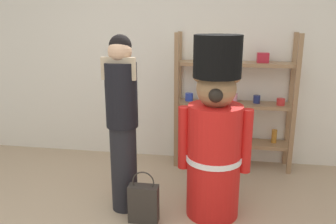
% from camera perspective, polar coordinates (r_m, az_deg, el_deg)
% --- Properties ---
extents(back_wall, '(6.40, 0.12, 2.60)m').
position_cam_1_polar(back_wall, '(4.50, -0.02, 8.58)').
color(back_wall, silver).
rests_on(back_wall, ground_plane).
extents(merchandise_shelf, '(1.43, 0.35, 1.66)m').
position_cam_1_polar(merchandise_shelf, '(4.31, 10.63, 1.69)').
color(merchandise_shelf, '#93704C').
rests_on(merchandise_shelf, ground_plane).
extents(teddy_bear_guard, '(0.67, 0.52, 1.69)m').
position_cam_1_polar(teddy_bear_guard, '(3.18, 7.71, -3.95)').
color(teddy_bear_guard, red).
rests_on(teddy_bear_guard, ground_plane).
extents(person_shopper, '(0.31, 0.30, 1.69)m').
position_cam_1_polar(person_shopper, '(3.23, -7.56, -1.42)').
color(person_shopper, black).
rests_on(person_shopper, ground_plane).
extents(shopping_bag, '(0.27, 0.12, 0.50)m').
position_cam_1_polar(shopping_bag, '(3.28, -4.05, -14.76)').
color(shopping_bag, '#332D28').
rests_on(shopping_bag, ground_plane).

